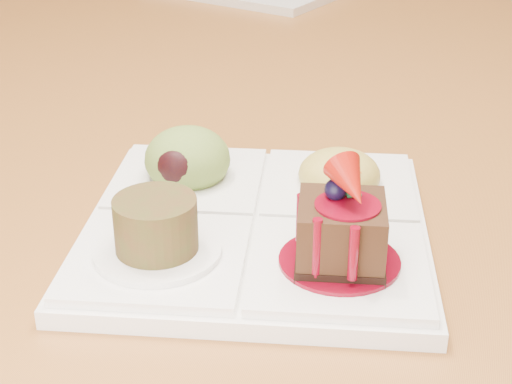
# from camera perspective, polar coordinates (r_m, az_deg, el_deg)

# --- Properties ---
(dining_table) EXTENTS (1.00, 1.80, 0.75)m
(dining_table) POSITION_cam_1_polar(r_m,az_deg,el_deg) (1.14, 1.18, 9.75)
(dining_table) COLOR #925C25
(dining_table) RESTS_ON ground
(sampler_plate) EXTENTS (0.27, 0.27, 0.09)m
(sampler_plate) POSITION_cam_1_polar(r_m,az_deg,el_deg) (0.53, -0.16, -1.47)
(sampler_plate) COLOR white
(sampler_plate) RESTS_ON dining_table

